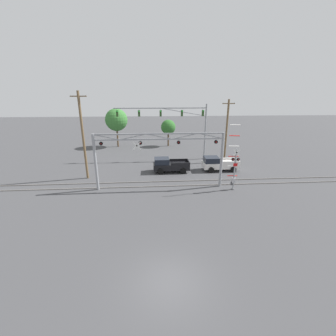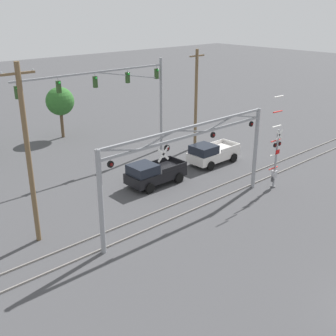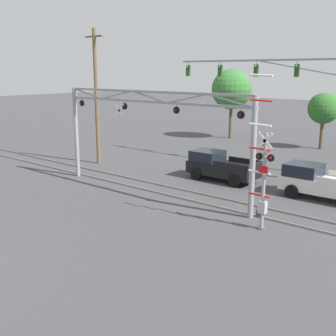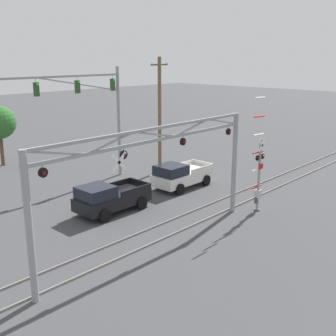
# 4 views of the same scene
# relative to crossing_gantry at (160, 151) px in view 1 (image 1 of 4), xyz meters

# --- Properties ---
(ground_plane) EXTENTS (200.00, 200.00, 0.00)m
(ground_plane) POSITION_rel_crossing_gantry_xyz_m (0.01, -13.18, -4.12)
(ground_plane) COLOR #424244
(rail_track_near) EXTENTS (80.00, 0.08, 0.10)m
(rail_track_near) POSITION_rel_crossing_gantry_xyz_m (0.01, 0.28, -4.07)
(rail_track_near) COLOR gray
(rail_track_near) RESTS_ON ground_plane
(rail_track_far) EXTENTS (80.00, 0.08, 0.10)m
(rail_track_far) POSITION_rel_crossing_gantry_xyz_m (0.01, 1.72, -4.07)
(rail_track_far) COLOR gray
(rail_track_far) RESTS_ON ground_plane
(crossing_gantry) EXTENTS (13.65, 0.30, 6.04)m
(crossing_gantry) POSITION_rel_crossing_gantry_xyz_m (0.00, 0.00, 0.00)
(crossing_gantry) COLOR gray
(crossing_gantry) RESTS_ON ground_plane
(crossing_signal_mast) EXTENTS (1.36, 0.35, 6.99)m
(crossing_signal_mast) POSITION_rel_crossing_gantry_xyz_m (7.79, -1.04, -1.72)
(crossing_signal_mast) COLOR gray
(crossing_signal_mast) RESTS_ON ground_plane
(traffic_signal_span) EXTENTS (13.88, 0.39, 8.48)m
(traffic_signal_span) POSITION_rel_crossing_gantry_xyz_m (3.59, 11.36, 2.01)
(traffic_signal_span) COLOR gray
(traffic_signal_span) RESTS_ON ground_plane
(pickup_truck_lead) EXTENTS (4.71, 2.26, 1.87)m
(pickup_truck_lead) POSITION_rel_crossing_gantry_xyz_m (1.44, 5.36, -3.18)
(pickup_truck_lead) COLOR black
(pickup_truck_lead) RESTS_ON ground_plane
(pickup_truck_following) EXTENTS (4.74, 2.26, 1.87)m
(pickup_truck_following) POSITION_rel_crossing_gantry_xyz_m (8.10, 5.49, -3.18)
(pickup_truck_following) COLOR silver
(pickup_truck_following) RESTS_ON ground_plane
(utility_pole_left) EXTENTS (1.80, 0.28, 10.21)m
(utility_pole_left) POSITION_rel_crossing_gantry_xyz_m (-8.73, 3.68, 1.14)
(utility_pole_left) COLOR brown
(utility_pole_left) RESTS_ON ground_plane
(utility_pole_right) EXTENTS (1.80, 0.28, 9.17)m
(utility_pole_right) POSITION_rel_crossing_gantry_xyz_m (10.26, 9.60, 0.62)
(utility_pole_right) COLOR brown
(utility_pole_right) RESTS_ON ground_plane
(background_tree_beyond_span) EXTENTS (2.84, 2.84, 5.19)m
(background_tree_beyond_span) POSITION_rel_crossing_gantry_xyz_m (2.48, 21.09, -0.38)
(background_tree_beyond_span) COLOR brown
(background_tree_beyond_span) RESTS_ON ground_plane
(background_tree_far_left_verge) EXTENTS (4.23, 4.23, 7.33)m
(background_tree_far_left_verge) POSITION_rel_crossing_gantry_xyz_m (-7.44, 21.27, 1.08)
(background_tree_far_left_verge) COLOR brown
(background_tree_far_left_verge) RESTS_ON ground_plane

